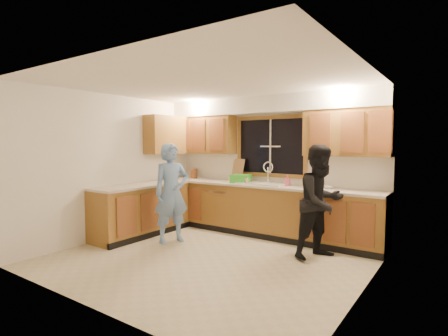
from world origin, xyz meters
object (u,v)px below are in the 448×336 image
(stove, at_px, (116,215))
(bowl, at_px, (327,187))
(man, at_px, (172,193))
(woman, at_px, (321,202))
(dish_crate, at_px, (241,179))
(soap_bottle, at_px, (287,180))
(knife_block, at_px, (194,174))
(sink, at_px, (263,187))
(dishwasher, at_px, (224,207))

(stove, relative_size, bowl, 4.61)
(stove, height_order, man, man)
(stove, height_order, bowl, bowl)
(woman, distance_m, dish_crate, 1.88)
(bowl, bearing_deg, soap_bottle, 179.57)
(stove, bearing_deg, soap_bottle, 39.93)
(bowl, bearing_deg, knife_block, 178.69)
(stove, bearing_deg, man, 34.81)
(stove, distance_m, woman, 3.34)
(sink, height_order, woman, woman)
(dishwasher, relative_size, soap_bottle, 4.48)
(stove, bearing_deg, bowl, 32.52)
(woman, xyz_separation_m, knife_block, (-3.02, 0.79, 0.20))
(stove, distance_m, man, 1.01)
(dishwasher, distance_m, knife_block, 1.06)
(sink, height_order, man, man)
(dish_crate, relative_size, soap_bottle, 1.82)
(woman, bearing_deg, knife_block, 102.22)
(bowl, bearing_deg, dish_crate, -177.11)
(man, height_order, dish_crate, man)
(woman, relative_size, soap_bottle, 8.95)
(sink, relative_size, stove, 0.96)
(stove, xyz_separation_m, bowl, (2.94, 1.88, 0.49))
(dish_crate, bearing_deg, woman, -20.11)
(knife_block, bearing_deg, dishwasher, -20.94)
(sink, relative_size, woman, 0.53)
(dish_crate, relative_size, bowl, 1.71)
(stove, distance_m, dish_crate, 2.31)
(knife_block, relative_size, bowl, 1.04)
(dishwasher, bearing_deg, dish_crate, -1.96)
(man, relative_size, knife_block, 8.13)
(knife_block, distance_m, bowl, 2.86)
(man, relative_size, dish_crate, 4.98)
(knife_block, bearing_deg, dish_crate, -18.81)
(sink, relative_size, dishwasher, 1.05)
(stove, relative_size, soap_bottle, 4.92)
(dishwasher, bearing_deg, knife_block, 171.26)
(sink, height_order, bowl, sink)
(man, height_order, knife_block, man)
(dish_crate, xyz_separation_m, bowl, (1.59, 0.08, -0.05))
(dishwasher, height_order, knife_block, knife_block)
(stove, height_order, knife_block, knife_block)
(sink, distance_m, dish_crate, 0.47)
(woman, relative_size, dish_crate, 4.91)
(sink, distance_m, soap_bottle, 0.48)
(sink, bearing_deg, soap_bottle, 7.28)
(sink, bearing_deg, man, -128.62)
(dishwasher, height_order, bowl, bowl)
(man, height_order, bowl, man)
(stove, xyz_separation_m, soap_bottle, (2.25, 1.88, 0.56))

